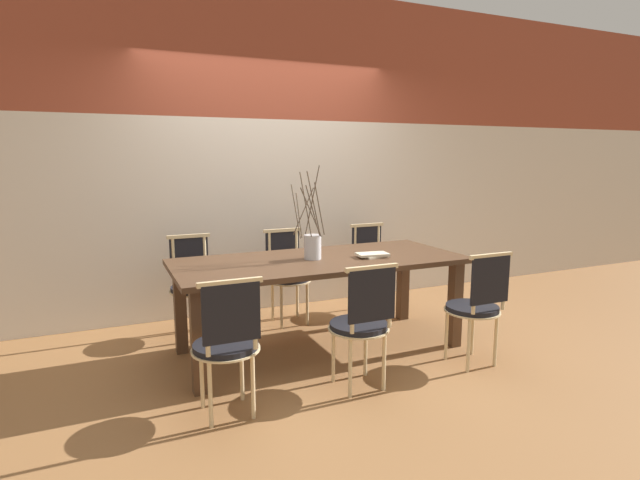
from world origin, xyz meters
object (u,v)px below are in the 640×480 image
book_stack (373,255)px  chair_far_center (372,264)px  dining_table (320,270)px  vase_centerpiece (312,244)px  chair_near_center (477,303)px

book_stack → chair_far_center: bearing=60.2°
dining_table → vase_centerpiece: bearing=169.9°
chair_near_center → chair_far_center: (-0.01, 1.53, 0.00)m
chair_near_center → vase_centerpiece: vase_centerpiece is taller
chair_far_center → vase_centerpiece: size_ratio=1.20×
vase_centerpiece → chair_near_center: bearing=-37.9°
chair_near_center → vase_centerpiece: bearing=142.1°
chair_near_center → vase_centerpiece: size_ratio=1.20×
dining_table → vase_centerpiece: 0.22m
dining_table → book_stack: (0.42, -0.12, 0.11)m
dining_table → chair_far_center: chair_far_center is taller
chair_far_center → vase_centerpiece: 1.30m
vase_centerpiece → dining_table: bearing=-10.1°
dining_table → vase_centerpiece: (-0.06, 0.01, 0.21)m
dining_table → book_stack: book_stack is taller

